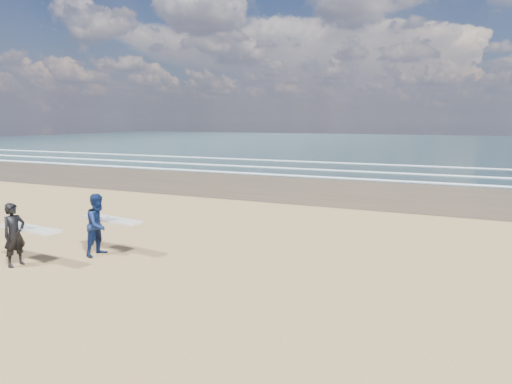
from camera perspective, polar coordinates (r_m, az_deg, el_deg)
The scene contains 2 objects.
surfer_near at distance 14.65m, azimuth -27.77°, elevation -4.64°, with size 2.24×1.06×1.83m.
surfer_far at distance 14.80m, azimuth -18.96°, elevation -3.83°, with size 2.25×1.26×1.91m.
Camera 1 is at (9.73, -8.82, 4.14)m, focal length 32.00 mm.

